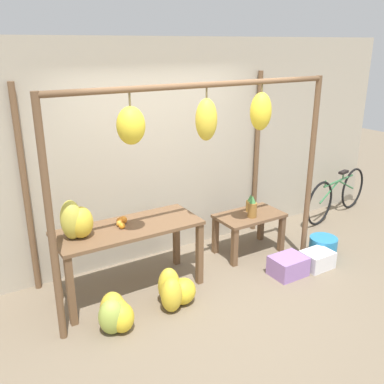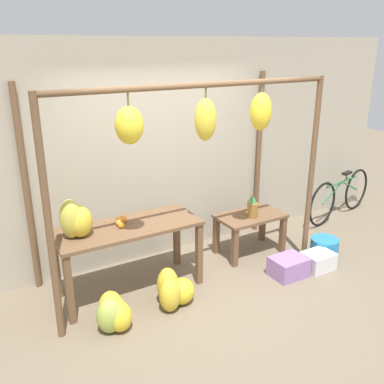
{
  "view_description": "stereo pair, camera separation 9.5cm",
  "coord_description": "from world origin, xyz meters",
  "px_view_note": "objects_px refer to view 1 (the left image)",
  "views": [
    {
      "loc": [
        -2.36,
        -3.27,
        2.73
      ],
      "look_at": [
        0.12,
        0.78,
        1.06
      ],
      "focal_mm": 40.0,
      "sensor_mm": 36.0,
      "label": 1
    },
    {
      "loc": [
        -2.28,
        -3.32,
        2.73
      ],
      "look_at": [
        0.12,
        0.78,
        1.06
      ],
      "focal_mm": 40.0,
      "sensor_mm": 36.0,
      "label": 2
    }
  ],
  "objects_px": {
    "banana_pile_on_table": "(76,221)",
    "blue_bucket": "(323,246)",
    "pineapple_cluster": "(251,206)",
    "parked_bicycle": "(337,194)",
    "banana_pile_ground_right": "(175,291)",
    "fruit_crate_purple": "(317,259)",
    "orange_pile": "(121,222)",
    "banana_pile_ground_left": "(115,314)",
    "fruit_crate_white": "(288,266)"
  },
  "relations": [
    {
      "from": "fruit_crate_white",
      "to": "parked_bicycle",
      "type": "distance_m",
      "value": 2.28
    },
    {
      "from": "banana_pile_ground_left",
      "to": "parked_bicycle",
      "type": "height_order",
      "value": "parked_bicycle"
    },
    {
      "from": "orange_pile",
      "to": "blue_bucket",
      "type": "bearing_deg",
      "value": -13.44
    },
    {
      "from": "pineapple_cluster",
      "to": "banana_pile_ground_left",
      "type": "distance_m",
      "value": 2.35
    },
    {
      "from": "banana_pile_ground_right",
      "to": "fruit_crate_purple",
      "type": "distance_m",
      "value": 1.98
    },
    {
      "from": "banana_pile_ground_left",
      "to": "fruit_crate_purple",
      "type": "height_order",
      "value": "banana_pile_ground_left"
    },
    {
      "from": "blue_bucket",
      "to": "parked_bicycle",
      "type": "height_order",
      "value": "parked_bicycle"
    },
    {
      "from": "orange_pile",
      "to": "parked_bicycle",
      "type": "relative_size",
      "value": 0.12
    },
    {
      "from": "orange_pile",
      "to": "fruit_crate_white",
      "type": "height_order",
      "value": "orange_pile"
    },
    {
      "from": "pineapple_cluster",
      "to": "banana_pile_ground_left",
      "type": "height_order",
      "value": "pineapple_cluster"
    },
    {
      "from": "fruit_crate_purple",
      "to": "pineapple_cluster",
      "type": "bearing_deg",
      "value": 120.2
    },
    {
      "from": "parked_bicycle",
      "to": "orange_pile",
      "type": "bearing_deg",
      "value": -176.32
    },
    {
      "from": "fruit_crate_purple",
      "to": "parked_bicycle",
      "type": "bearing_deg",
      "value": 34.16
    },
    {
      "from": "pineapple_cluster",
      "to": "banana_pile_on_table",
      "type": "bearing_deg",
      "value": -178.88
    },
    {
      "from": "orange_pile",
      "to": "banana_pile_ground_left",
      "type": "height_order",
      "value": "orange_pile"
    },
    {
      "from": "banana_pile_ground_right",
      "to": "fruit_crate_white",
      "type": "relative_size",
      "value": 1.28
    },
    {
      "from": "banana_pile_ground_left",
      "to": "fruit_crate_white",
      "type": "xyz_separation_m",
      "value": [
        2.22,
        -0.11,
        -0.05
      ]
    },
    {
      "from": "parked_bicycle",
      "to": "banana_pile_on_table",
      "type": "bearing_deg",
      "value": -175.8
    },
    {
      "from": "orange_pile",
      "to": "banana_pile_ground_right",
      "type": "relative_size",
      "value": 0.38
    },
    {
      "from": "banana_pile_on_table",
      "to": "parked_bicycle",
      "type": "relative_size",
      "value": 0.24
    },
    {
      "from": "banana_pile_on_table",
      "to": "pineapple_cluster",
      "type": "distance_m",
      "value": 2.37
    },
    {
      "from": "banana_pile_on_table",
      "to": "blue_bucket",
      "type": "relative_size",
      "value": 1.14
    },
    {
      "from": "banana_pile_ground_left",
      "to": "banana_pile_ground_right",
      "type": "xyz_separation_m",
      "value": [
        0.7,
        0.05,
        0.01
      ]
    },
    {
      "from": "orange_pile",
      "to": "parked_bicycle",
      "type": "height_order",
      "value": "orange_pile"
    },
    {
      "from": "fruit_crate_purple",
      "to": "banana_pile_ground_left",
      "type": "bearing_deg",
      "value": 176.46
    },
    {
      "from": "banana_pile_on_table",
      "to": "fruit_crate_white",
      "type": "xyz_separation_m",
      "value": [
        2.36,
        -0.69,
        -0.88
      ]
    },
    {
      "from": "blue_bucket",
      "to": "parked_bicycle",
      "type": "relative_size",
      "value": 0.21
    },
    {
      "from": "fruit_crate_purple",
      "to": "orange_pile",
      "type": "bearing_deg",
      "value": 160.31
    },
    {
      "from": "banana_pile_on_table",
      "to": "blue_bucket",
      "type": "xyz_separation_m",
      "value": [
        3.13,
        -0.55,
        -0.87
      ]
    },
    {
      "from": "orange_pile",
      "to": "parked_bicycle",
      "type": "distance_m",
      "value": 3.9
    },
    {
      "from": "banana_pile_ground_left",
      "to": "parked_bicycle",
      "type": "relative_size",
      "value": 0.26
    },
    {
      "from": "banana_pile_ground_left",
      "to": "blue_bucket",
      "type": "bearing_deg",
      "value": 0.59
    },
    {
      "from": "orange_pile",
      "to": "fruit_crate_purple",
      "type": "bearing_deg",
      "value": -19.69
    },
    {
      "from": "pineapple_cluster",
      "to": "fruit_crate_purple",
      "type": "xyz_separation_m",
      "value": [
        0.46,
        -0.79,
        -0.56
      ]
    },
    {
      "from": "blue_bucket",
      "to": "banana_pile_on_table",
      "type": "bearing_deg",
      "value": 170.02
    },
    {
      "from": "parked_bicycle",
      "to": "fruit_crate_purple",
      "type": "height_order",
      "value": "parked_bicycle"
    },
    {
      "from": "banana_pile_ground_right",
      "to": "fruit_crate_white",
      "type": "bearing_deg",
      "value": -5.96
    },
    {
      "from": "banana_pile_on_table",
      "to": "orange_pile",
      "type": "xyz_separation_m",
      "value": [
        0.52,
        0.07,
        -0.15
      ]
    },
    {
      "from": "blue_bucket",
      "to": "parked_bicycle",
      "type": "xyz_separation_m",
      "value": [
        1.26,
        0.87,
        0.24
      ]
    },
    {
      "from": "banana_pile_ground_right",
      "to": "fruit_crate_purple",
      "type": "bearing_deg",
      "value": -6.19
    },
    {
      "from": "orange_pile",
      "to": "pineapple_cluster",
      "type": "relative_size",
      "value": 0.68
    },
    {
      "from": "banana_pile_ground_left",
      "to": "parked_bicycle",
      "type": "bearing_deg",
      "value": 12.03
    },
    {
      "from": "pineapple_cluster",
      "to": "parked_bicycle",
      "type": "bearing_deg",
      "value": 7.72
    },
    {
      "from": "banana_pile_on_table",
      "to": "banana_pile_ground_right",
      "type": "xyz_separation_m",
      "value": [
        0.85,
        -0.53,
        -0.81
      ]
    },
    {
      "from": "banana_pile_ground_right",
      "to": "orange_pile",
      "type": "bearing_deg",
      "value": 118.32
    },
    {
      "from": "banana_pile_on_table",
      "to": "fruit_crate_purple",
      "type": "bearing_deg",
      "value": -14.88
    },
    {
      "from": "banana_pile_ground_left",
      "to": "orange_pile",
      "type": "bearing_deg",
      "value": 60.11
    },
    {
      "from": "pineapple_cluster",
      "to": "parked_bicycle",
      "type": "height_order",
      "value": "pineapple_cluster"
    },
    {
      "from": "banana_pile_ground_left",
      "to": "parked_bicycle",
      "type": "xyz_separation_m",
      "value": [
        4.24,
        0.9,
        0.19
      ]
    },
    {
      "from": "pineapple_cluster",
      "to": "banana_pile_ground_left",
      "type": "relative_size",
      "value": 0.65
    }
  ]
}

